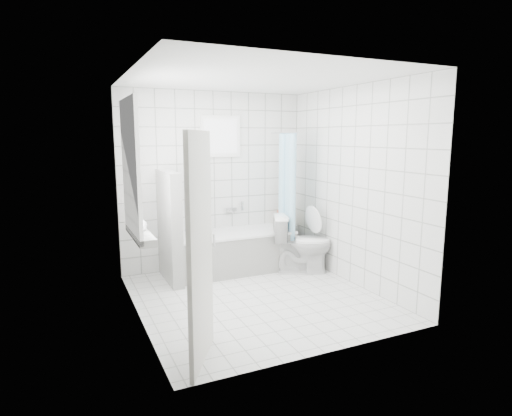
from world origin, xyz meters
name	(u,v)px	position (x,y,z in m)	size (l,w,h in m)	color
ground	(257,298)	(0.00, 0.00, 0.00)	(3.00, 3.00, 0.00)	white
ceiling	(257,78)	(0.00, 0.00, 2.60)	(3.00, 3.00, 0.00)	white
wall_back	(214,181)	(0.00, 1.50, 1.30)	(2.80, 0.02, 2.60)	white
wall_front	(330,213)	(0.00, -1.50, 1.30)	(2.80, 0.02, 2.60)	white
wall_left	(135,200)	(-1.40, 0.00, 1.30)	(0.02, 3.00, 2.60)	white
wall_right	(353,187)	(1.40, 0.00, 1.30)	(0.02, 3.00, 2.60)	white
window_left	(133,169)	(-1.35, 0.30, 1.60)	(0.01, 0.90, 1.40)	white
window_back	(221,136)	(0.10, 1.46, 1.95)	(0.50, 0.01, 0.50)	white
window_sill	(140,234)	(-1.31, 0.30, 0.86)	(0.18, 1.02, 0.08)	white
door	(200,250)	(-1.05, -1.13, 1.00)	(0.04, 0.80, 2.00)	silver
bathtub	(233,251)	(0.14, 1.12, 0.29)	(1.74, 0.77, 0.58)	white
partition_wall	(169,227)	(-0.79, 1.07, 0.75)	(0.15, 0.85, 1.50)	white
tiled_ledge	(283,242)	(1.12, 1.38, 0.28)	(0.40, 0.24, 0.55)	white
toilet	(302,244)	(1.03, 0.65, 0.42)	(0.47, 0.82, 0.84)	white
curtain_rod	(284,133)	(0.95, 1.10, 2.00)	(0.02, 0.02, 0.80)	silver
shower_curtain	(287,195)	(0.95, 0.97, 1.10)	(0.14, 0.48, 1.78)	#52C1F2
tub_faucet	(231,210)	(0.24, 1.46, 0.85)	(0.18, 0.06, 0.06)	silver
sill_bottles	(139,219)	(-1.30, 0.40, 1.02)	(0.17, 0.40, 0.31)	#BBBAC0
ledge_bottles	(285,218)	(1.11, 1.34, 0.67)	(0.20, 0.17, 0.28)	red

